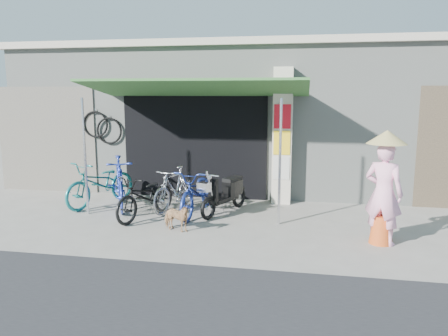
% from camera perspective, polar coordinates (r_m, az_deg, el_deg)
% --- Properties ---
extents(ground, '(80.00, 80.00, 0.00)m').
position_cam_1_polar(ground, '(7.79, 0.10, -8.56)').
color(ground, gray).
rests_on(ground, ground).
extents(bicycle_shop, '(12.30, 5.30, 3.66)m').
position_cam_1_polar(bicycle_shop, '(12.45, 4.37, 6.93)').
color(bicycle_shop, '#9DA29A').
rests_on(bicycle_shop, ground).
extents(shop_pillar, '(0.42, 0.44, 3.00)m').
position_cam_1_polar(shop_pillar, '(9.78, 7.65, 4.11)').
color(shop_pillar, beige).
rests_on(shop_pillar, ground).
extents(awning, '(4.60, 1.88, 2.72)m').
position_cam_1_polar(awning, '(9.18, -3.66, 10.16)').
color(awning, '#2E5F2A').
rests_on(awning, ground).
extents(neighbour_left, '(2.60, 0.06, 2.60)m').
position_cam_1_polar(neighbour_left, '(11.78, -22.12, 3.46)').
color(neighbour_left, '#6B665B').
rests_on(neighbour_left, ground).
extents(bike_teal, '(1.31, 2.01, 1.00)m').
position_cam_1_polar(bike_teal, '(9.95, -15.73, -1.90)').
color(bike_teal, '#197170').
rests_on(bike_teal, ground).
extents(bike_blue, '(1.27, 1.88, 1.10)m').
position_cam_1_polar(bike_blue, '(9.61, -13.48, -1.89)').
color(bike_blue, '#2337A0').
rests_on(bike_blue, ground).
extents(bike_black, '(1.10, 1.78, 0.88)m').
position_cam_1_polar(bike_black, '(8.74, -10.12, -3.66)').
color(bike_black, black).
rests_on(bike_black, ground).
extents(bike_silver, '(0.84, 1.60, 0.93)m').
position_cam_1_polar(bike_silver, '(9.24, -6.49, -2.70)').
color(bike_silver, '#B5B5BA').
rests_on(bike_silver, ground).
extents(bike_navy, '(0.82, 1.87, 0.95)m').
position_cam_1_polar(bike_navy, '(8.86, -3.36, -3.11)').
color(bike_navy, navy).
rests_on(bike_navy, ground).
extents(street_dog, '(0.65, 0.46, 0.50)m').
position_cam_1_polar(street_dog, '(7.90, -6.30, -6.45)').
color(street_dog, tan).
rests_on(street_dog, ground).
extents(moped, '(0.78, 1.52, 0.90)m').
position_cam_1_polar(moped, '(8.97, 0.19, -3.35)').
color(moped, black).
rests_on(moped, ground).
extents(nun, '(0.73, 0.65, 1.87)m').
position_cam_1_polar(nun, '(7.52, 20.15, -2.59)').
color(nun, '#FEABCE').
rests_on(nun, ground).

